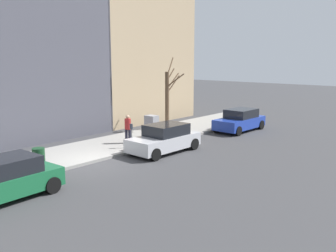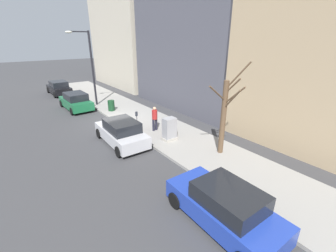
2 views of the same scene
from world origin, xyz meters
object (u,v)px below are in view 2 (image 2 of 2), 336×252
object	(u,v)px
parked_car_silver	(121,132)
pedestrian_near_meter	(155,117)
parked_car_blue	(224,206)
parked_car_green	(76,101)
streetlamp	(89,63)
bare_tree	(224,115)
trash_bin	(111,106)
parked_car_black	(59,88)
parking_meter	(137,119)
utility_box	(169,129)

from	to	relation	value
parked_car_silver	pedestrian_near_meter	bearing A→B (deg)	7.02
pedestrian_near_meter	parked_car_blue	bearing A→B (deg)	-114.50
parked_car_green	streetlamp	bearing A→B (deg)	-4.92
parked_car_blue	parked_car_green	bearing A→B (deg)	91.33
parked_car_green	bare_tree	xyz separation A→B (m)	(3.88, -13.60, 1.60)
bare_tree	trash_bin	xyz separation A→B (m)	(-1.68, 10.87, -1.74)
pedestrian_near_meter	parked_car_black	bearing A→B (deg)	92.44
bare_tree	trash_bin	bearing A→B (deg)	98.79
parked_car_silver	trash_bin	bearing A→B (deg)	73.29
parked_car_green	trash_bin	bearing A→B (deg)	-53.41
parked_car_blue	parked_car_silver	bearing A→B (deg)	90.76
parked_car_black	streetlamp	xyz separation A→B (m)	(1.45, -7.24, 3.28)
parked_car_blue	parking_meter	world-z (taller)	parked_car_blue
bare_tree	pedestrian_near_meter	size ratio (longest dim) A/B	2.97
streetlamp	bare_tree	xyz separation A→B (m)	(2.30, -13.53, -1.68)
utility_box	streetlamp	distance (m)	11.03
parking_meter	utility_box	xyz separation A→B (m)	(0.85, -2.52, -0.13)
parking_meter	streetlamp	world-z (taller)	streetlamp
utility_box	bare_tree	world-z (taller)	bare_tree
parked_car_black	parking_meter	xyz separation A→B (m)	(1.61, -15.23, 0.24)
parked_car_blue	parked_car_black	xyz separation A→B (m)	(-0.00, 24.14, 0.00)
parked_car_blue	utility_box	distance (m)	6.84
parked_car_black	pedestrian_near_meter	distance (m)	16.13
parked_car_green	trash_bin	size ratio (longest dim) A/B	4.74
parked_car_silver	parked_car_green	world-z (taller)	same
parked_car_silver	streetlamp	world-z (taller)	streetlamp
parked_car_green	parked_car_black	bearing A→B (deg)	86.74
parked_car_black	trash_bin	xyz separation A→B (m)	(2.06, -9.89, -0.14)
parked_car_blue	streetlamp	size ratio (longest dim) A/B	0.65
parked_car_blue	utility_box	bearing A→B (deg)	69.78
parked_car_silver	pedestrian_near_meter	size ratio (longest dim) A/B	2.56
parked_car_black	bare_tree	bearing A→B (deg)	-81.62
trash_bin	parked_car_green	bearing A→B (deg)	128.80
streetlamp	parked_car_blue	bearing A→B (deg)	-94.89
pedestrian_near_meter	parked_car_silver	bearing A→B (deg)	178.77
parked_car_silver	utility_box	size ratio (longest dim) A/B	2.97
parked_car_blue	parked_car_green	distance (m)	16.98
bare_tree	parked_car_black	bearing A→B (deg)	100.22
trash_bin	pedestrian_near_meter	bearing A→B (deg)	-84.79
parking_meter	pedestrian_near_meter	distance (m)	1.21
bare_tree	pedestrian_near_meter	world-z (taller)	bare_tree
utility_box	bare_tree	size ratio (longest dim) A/B	0.29
streetlamp	parked_car_silver	bearing A→B (deg)	-99.09
pedestrian_near_meter	streetlamp	bearing A→B (deg)	90.77
bare_tree	trash_bin	size ratio (longest dim) A/B	5.48
parked_car_green	bare_tree	size ratio (longest dim) A/B	0.87
parking_meter	trash_bin	world-z (taller)	parking_meter
parked_car_black	parked_car_blue	bearing A→B (deg)	-91.84
parked_car_black	parking_meter	distance (m)	15.32
parked_car_black	parking_meter	bearing A→B (deg)	-85.80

